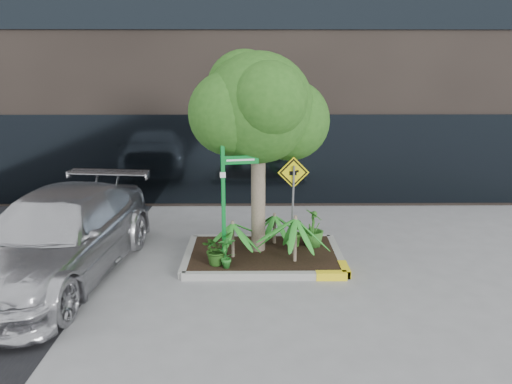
{
  "coord_description": "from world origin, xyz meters",
  "views": [
    {
      "loc": [
        -0.04,
        -9.76,
        4.0
      ],
      "look_at": [
        0.05,
        0.2,
        1.5
      ],
      "focal_mm": 35.0,
      "sensor_mm": 36.0,
      "label": 1
    }
  ],
  "objects_px": {
    "tree": "(258,108)",
    "parked_car": "(57,237)",
    "street_sign_post": "(225,193)",
    "cattle_sign": "(293,190)"
  },
  "relations": [
    {
      "from": "tree",
      "to": "cattle_sign",
      "type": "distance_m",
      "value": 1.81
    },
    {
      "from": "parked_car",
      "to": "street_sign_post",
      "type": "bearing_deg",
      "value": 13.46
    },
    {
      "from": "parked_car",
      "to": "street_sign_post",
      "type": "distance_m",
      "value": 3.35
    },
    {
      "from": "street_sign_post",
      "to": "parked_car",
      "type": "bearing_deg",
      "value": 175.98
    },
    {
      "from": "parked_car",
      "to": "tree",
      "type": "bearing_deg",
      "value": 22.56
    },
    {
      "from": "tree",
      "to": "street_sign_post",
      "type": "relative_size",
      "value": 1.7
    },
    {
      "from": "tree",
      "to": "parked_car",
      "type": "height_order",
      "value": "tree"
    },
    {
      "from": "cattle_sign",
      "to": "tree",
      "type": "bearing_deg",
      "value": 150.13
    },
    {
      "from": "parked_car",
      "to": "street_sign_post",
      "type": "relative_size",
      "value": 2.22
    },
    {
      "from": "street_sign_post",
      "to": "cattle_sign",
      "type": "height_order",
      "value": "street_sign_post"
    }
  ]
}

